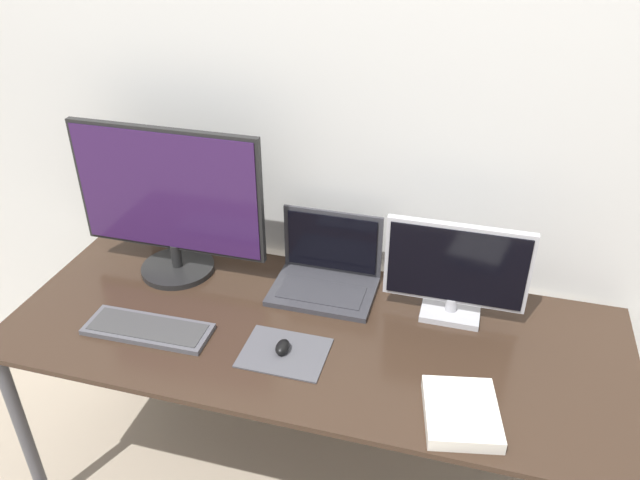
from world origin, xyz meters
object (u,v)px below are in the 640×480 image
at_px(monitor_right, 456,271).
at_px(keyboard, 148,329).
at_px(laptop, 327,271).
at_px(book, 461,413).
at_px(monitor_left, 169,202).
at_px(mouse, 283,347).

bearing_deg(monitor_right, keyboard, -159.31).
xyz_separation_m(laptop, book, (0.48, -0.48, -0.04)).
bearing_deg(monitor_left, mouse, -32.55).
height_order(monitor_left, monitor_right, monitor_left).
bearing_deg(book, laptop, 135.54).
relative_size(monitor_right, laptop, 1.28).
relative_size(laptop, book, 1.31).
xyz_separation_m(monitor_right, mouse, (-0.45, -0.31, -0.15)).
relative_size(mouse, book, 0.24).
relative_size(monitor_left, monitor_right, 1.51).
bearing_deg(keyboard, mouse, 2.49).
height_order(monitor_left, book, monitor_left).
xyz_separation_m(laptop, keyboard, (-0.46, -0.38, -0.05)).
height_order(monitor_right, book, monitor_right).
relative_size(monitor_left, book, 2.54).
distance_m(laptop, book, 0.68).
distance_m(monitor_left, keyboard, 0.43).
bearing_deg(monitor_right, book, -81.02).
bearing_deg(mouse, book, -12.48).
bearing_deg(mouse, monitor_right, 34.68).
distance_m(monitor_left, mouse, 0.63).
height_order(mouse, book, same).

